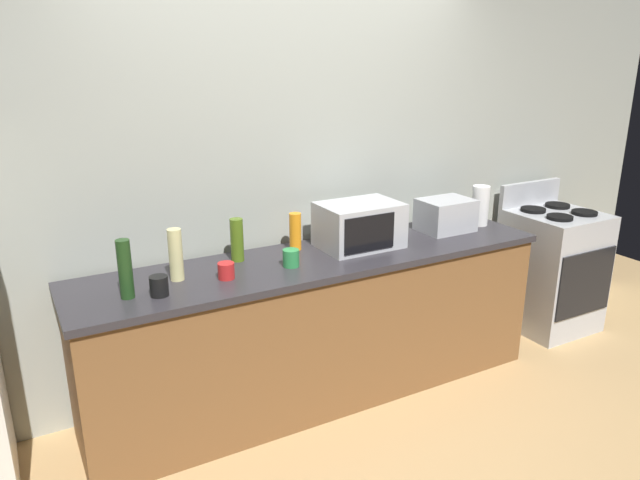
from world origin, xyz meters
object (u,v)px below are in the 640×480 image
at_px(stove_range, 551,269).
at_px(mug_red, 226,271).
at_px(bottle_dish_soap, 295,231).
at_px(bottle_vinegar, 176,255).
at_px(paper_towel_roll, 480,206).
at_px(bottle_olive_oil, 237,240).
at_px(toaster_oven, 446,215).
at_px(mug_green, 291,258).
at_px(bottle_wine, 125,269).
at_px(mug_black, 159,286).
at_px(microwave, 359,225).

xyz_separation_m(stove_range, mug_red, (-2.60, -0.07, 0.48)).
xyz_separation_m(bottle_dish_soap, bottle_vinegar, (-0.76, -0.14, 0.03)).
height_order(stove_range, mug_red, stove_range).
xyz_separation_m(paper_towel_roll, bottle_olive_oil, (-1.71, 0.12, -0.01)).
bearing_deg(toaster_oven, mug_green, -174.02).
height_order(stove_range, mug_green, stove_range).
distance_m(bottle_dish_soap, bottle_wine, 1.07).
bearing_deg(paper_towel_roll, bottle_wine, -176.95).
height_order(toaster_oven, bottle_wine, bottle_wine).
bearing_deg(paper_towel_roll, toaster_oven, 178.02).
relative_size(paper_towel_roll, bottle_wine, 0.92).
xyz_separation_m(toaster_oven, paper_towel_roll, (0.29, -0.01, 0.03)).
bearing_deg(mug_black, mug_green, 4.63).
bearing_deg(stove_range, mug_green, -178.32).
xyz_separation_m(bottle_olive_oil, mug_red, (-0.15, -0.23, -0.08)).
relative_size(bottle_olive_oil, bottle_dish_soap, 1.10).
relative_size(stove_range, bottle_olive_oil, 4.40).
bearing_deg(bottle_vinegar, mug_red, -24.97).
bearing_deg(mug_red, bottle_olive_oil, 56.45).
distance_m(microwave, toaster_oven, 0.68).
distance_m(paper_towel_roll, bottle_vinegar, 2.09).
bearing_deg(paper_towel_roll, microwave, -179.87).
relative_size(stove_range, mug_green, 11.21).
bearing_deg(mug_black, microwave, 7.84).
bearing_deg(mug_black, bottle_vinegar, 50.60).
height_order(toaster_oven, bottle_olive_oil, bottle_olive_oil).
height_order(bottle_olive_oil, bottle_wine, bottle_wine).
bearing_deg(microwave, mug_red, -172.67).
xyz_separation_m(stove_range, toaster_oven, (-1.02, 0.06, 0.54)).
bearing_deg(mug_red, paper_towel_roll, 3.59).
relative_size(paper_towel_roll, mug_black, 2.70).
height_order(paper_towel_roll, mug_red, paper_towel_roll).
bearing_deg(mug_red, mug_black, -170.90).
relative_size(mug_red, mug_black, 0.87).
bearing_deg(mug_red, toaster_oven, 4.62).
bearing_deg(bottle_vinegar, bottle_wine, -157.25).
bearing_deg(microwave, bottle_wine, -174.93).
bearing_deg(stove_range, paper_towel_roll, 176.08).
height_order(bottle_wine, mug_green, bottle_wine).
bearing_deg(bottle_wine, bottle_dish_soap, 14.12).
distance_m(bottle_dish_soap, mug_green, 0.30).
bearing_deg(paper_towel_roll, bottle_olive_oil, 176.12).
distance_m(microwave, bottle_olive_oil, 0.75).
distance_m(bottle_olive_oil, bottle_dish_soap, 0.38).
height_order(toaster_oven, paper_towel_roll, paper_towel_roll).
xyz_separation_m(bottle_wine, bottle_vinegar, (0.28, 0.12, -0.01)).
height_order(microwave, bottle_olive_oil, microwave).
bearing_deg(mug_black, toaster_oven, 5.46).
bearing_deg(toaster_oven, mug_red, -175.38).
distance_m(bottle_vinegar, mug_green, 0.62).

